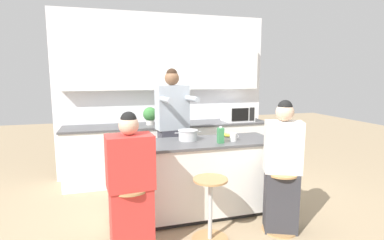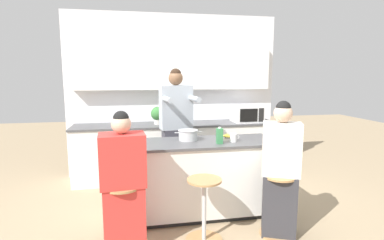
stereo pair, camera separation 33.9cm
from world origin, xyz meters
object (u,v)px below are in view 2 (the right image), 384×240
(coffee_cup_near, at_px, (233,138))
(person_seated_near, at_px, (280,175))
(bar_stool_rightmost, at_px, (279,204))
(person_wrapped_blanket, at_px, (123,187))
(cooking_pot, at_px, (188,135))
(potted_plant, at_px, (158,114))
(microwave, at_px, (247,114))
(fruit_bowl, at_px, (129,144))
(kitchen_island, at_px, (193,178))
(bar_stool_center, at_px, (204,209))
(banana_bunch, at_px, (228,136))
(person_cooking, at_px, (176,134))
(juice_carton, at_px, (220,136))
(bar_stool_leftmost, at_px, (123,217))

(coffee_cup_near, bearing_deg, person_seated_near, -57.43)
(bar_stool_rightmost, height_order, person_wrapped_blanket, person_wrapped_blanket)
(cooking_pot, height_order, potted_plant, potted_plant)
(bar_stool_rightmost, bearing_deg, microwave, 78.94)
(bar_stool_rightmost, xyz_separation_m, potted_plant, (-1.11, 2.01, 0.72))
(fruit_bowl, bearing_deg, kitchen_island, 12.97)
(bar_stool_center, distance_m, banana_bunch, 1.05)
(microwave, relative_size, potted_plant, 1.70)
(person_cooking, relative_size, person_wrapped_blanket, 1.30)
(person_cooking, bearing_deg, juice_carton, -70.08)
(microwave, bearing_deg, person_cooking, -150.78)
(bar_stool_leftmost, distance_m, fruit_bowl, 0.76)
(juice_carton, distance_m, potted_plant, 1.64)
(bar_stool_center, xyz_separation_m, bar_stool_rightmost, (0.80, -0.03, 0.00))
(coffee_cup_near, height_order, juice_carton, juice_carton)
(bar_stool_leftmost, bearing_deg, person_wrapped_blanket, 23.63)
(coffee_cup_near, bearing_deg, person_wrapped_blanket, -157.16)
(banana_bunch, bearing_deg, bar_stool_leftmost, -149.32)
(person_seated_near, bearing_deg, cooking_pot, 163.32)
(person_wrapped_blanket, distance_m, potted_plant, 2.10)
(person_seated_near, distance_m, fruit_bowl, 1.64)
(bar_stool_rightmost, bearing_deg, person_wrapped_blanket, 179.61)
(potted_plant, bearing_deg, coffee_cup_near, -61.96)
(kitchen_island, height_order, person_cooking, person_cooking)
(coffee_cup_near, xyz_separation_m, banana_bunch, (-0.00, 0.22, -0.02))
(bar_stool_rightmost, bearing_deg, kitchen_island, 141.82)
(fruit_bowl, bearing_deg, bar_stool_center, -30.35)
(bar_stool_center, height_order, banana_bunch, banana_bunch)
(coffee_cup_near, xyz_separation_m, microwave, (0.72, 1.43, 0.09))
(cooking_pot, xyz_separation_m, banana_bunch, (0.51, 0.04, -0.04))
(bar_stool_leftmost, xyz_separation_m, fruit_bowl, (0.06, 0.45, 0.60))
(cooking_pot, xyz_separation_m, coffee_cup_near, (0.51, -0.18, -0.02))
(person_cooking, xyz_separation_m, person_seated_near, (0.93, -1.24, -0.22))
(banana_bunch, bearing_deg, coffee_cup_near, -89.04)
(kitchen_island, height_order, person_seated_near, person_seated_near)
(kitchen_island, bearing_deg, bar_stool_leftmost, -142.12)
(bar_stool_rightmost, height_order, microwave, microwave)
(kitchen_island, xyz_separation_m, bar_stool_center, (0.00, -0.60, -0.12))
(fruit_bowl, relative_size, potted_plant, 0.62)
(cooking_pot, bearing_deg, juice_carton, -37.57)
(person_wrapped_blanket, xyz_separation_m, potted_plant, (0.48, 2.00, 0.42))
(person_cooking, height_order, banana_bunch, person_cooking)
(microwave, bearing_deg, bar_stool_center, -121.36)
(bar_stool_center, xyz_separation_m, banana_bunch, (0.47, 0.73, 0.59))
(person_seated_near, bearing_deg, coffee_cup_near, 145.74)
(bar_stool_rightmost, xyz_separation_m, coffee_cup_near, (-0.33, 0.54, 0.61))
(kitchen_island, distance_m, fruit_bowl, 0.90)
(coffee_cup_near, relative_size, juice_carton, 0.58)
(bar_stool_leftmost, distance_m, potted_plant, 2.18)
(banana_bunch, xyz_separation_m, microwave, (0.72, 1.22, 0.11))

